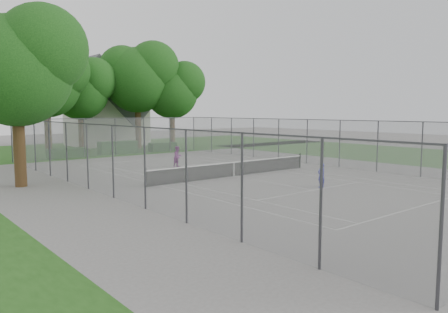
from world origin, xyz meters
TOP-DOWN VIEW (x-y plane):
  - ground at (0.00, 0.00)m, footprint 120.00×120.00m
  - grass_far at (0.00, 26.00)m, footprint 60.00×20.00m
  - grass_right at (22.00, 0.00)m, footprint 16.00×40.00m
  - court_markings at (0.00, 0.00)m, footprint 11.03×23.83m
  - tennis_net at (0.00, 0.00)m, footprint 12.87×0.10m
  - perimeter_fence at (0.00, 0.00)m, footprint 18.08×34.08m
  - tree_far_left at (-4.44, 21.95)m, footprint 7.33×6.70m
  - tree_far_midleft at (-0.39, 23.96)m, footprint 6.76×6.17m
  - tree_far_midright at (5.64, 22.73)m, footprint 8.25×7.53m
  - tree_far_right at (9.35, 21.54)m, footprint 6.83×6.23m
  - tree_side_front at (-11.48, 4.59)m, footprint 6.91×6.31m
  - hedge_left at (-4.30, 17.72)m, footprint 3.44×1.03m
  - hedge_mid at (1.01, 18.67)m, footprint 3.82×1.09m
  - hedge_right at (5.83, 18.17)m, footprint 2.91×1.07m
  - house at (4.75, 29.25)m, footprint 8.45×6.55m
  - girl_player at (1.07, -6.09)m, footprint 0.52×0.37m
  - woman_player at (-0.24, 6.12)m, footprint 0.89×0.76m

SIDE VIEW (x-z plane):
  - ground at x=0.00m, z-range 0.00..0.00m
  - grass_far at x=0.00m, z-range 0.00..0.00m
  - grass_right at x=22.00m, z-range 0.00..0.00m
  - court_markings at x=0.00m, z-range 0.00..0.01m
  - hedge_left at x=-4.30m, z-range 0.00..0.86m
  - hedge_right at x=5.83m, z-range 0.00..0.87m
  - tennis_net at x=0.00m, z-range -0.04..1.06m
  - hedge_mid at x=1.01m, z-range 0.00..1.20m
  - girl_player at x=1.07m, z-range 0.00..1.34m
  - woman_player at x=-0.24m, z-range 0.00..1.58m
  - perimeter_fence at x=0.00m, z-range 0.05..3.57m
  - house at x=4.75m, z-range -1.03..9.50m
  - tree_far_midleft at x=-0.39m, z-range 1.82..11.53m
  - tree_far_right at x=9.35m, z-range 1.83..11.65m
  - tree_side_front at x=-11.48m, z-range 1.86..11.78m
  - tree_far_left at x=-4.44m, z-range 1.97..12.51m
  - tree_far_midright at x=5.64m, z-range 2.22..14.08m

